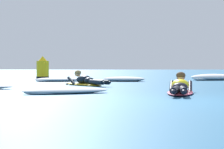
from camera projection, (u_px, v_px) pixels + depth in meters
ground_plane at (145, 82)px, 18.15m from camera, size 120.00×120.00×0.00m
surfer_near at (180, 88)px, 10.19m from camera, size 0.99×2.77×0.54m
surfer_far at (86, 81)px, 14.55m from camera, size 1.66×2.29×0.54m
whitewater_front at (124, 79)px, 18.47m from camera, size 1.84×1.21×0.20m
whitewater_mid_left at (59, 80)px, 18.46m from camera, size 2.16×1.55×0.17m
whitewater_mid_right at (212, 77)px, 19.94m from camera, size 2.34×1.68×0.28m
whitewater_back at (66, 91)px, 10.34m from camera, size 2.12×1.40×0.14m
channel_marker_buoy at (43, 70)px, 21.97m from camera, size 0.63×0.63×1.11m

